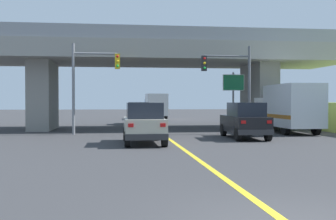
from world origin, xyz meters
The scene contains 11 objects.
ground centered at (0.00, 25.13, 0.00)m, with size 160.00×160.00×0.00m, color #353538.
overpass_bridge centered at (0.00, 25.13, 5.05)m, with size 29.09×8.14×7.17m.
lane_divider_stripe centered at (0.00, 11.31, 0.00)m, with size 0.20×22.62×0.01m, color yellow.
suv_lead centered at (-1.55, 13.79, 1.01)m, with size 1.95×4.41×2.02m.
suv_crossing centered at (4.26, 16.02, 1.01)m, with size 2.01×4.66×2.02m.
box_truck centered at (8.45, 19.82, 1.66)m, with size 2.33×6.76×3.18m.
sedan_oncoming centered at (-0.95, 31.46, 1.01)m, with size 2.04×4.54×2.02m.
traffic_signal_nearside centered at (4.51, 19.24, 3.59)m, with size 3.21×0.36×5.62m.
traffic_signal_farside centered at (-4.60, 20.05, 3.66)m, with size 3.00×0.36×5.73m.
highway_sign centered at (5.77, 23.55, 3.12)m, with size 1.64×0.17×4.26m.
semi_truck_distant centered at (1.76, 42.83, 1.58)m, with size 2.33×6.63×2.99m.
Camera 1 is at (-2.87, -6.44, 2.07)m, focal length 44.23 mm.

